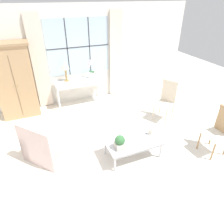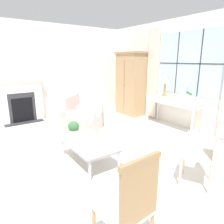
{
  "view_description": "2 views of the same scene",
  "coord_description": "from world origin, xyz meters",
  "px_view_note": "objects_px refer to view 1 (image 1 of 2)",
  "views": [
    {
      "loc": [
        -1.34,
        -2.85,
        3.0
      ],
      "look_at": [
        0.1,
        0.68,
        0.73
      ],
      "focal_mm": 32.0,
      "sensor_mm": 36.0,
      "label": 1
    },
    {
      "loc": [
        3.11,
        -1.54,
        1.76
      ],
      "look_at": [
        0.17,
        0.53,
        0.82
      ],
      "focal_mm": 32.0,
      "sensor_mm": 36.0,
      "label": 2
    }
  ],
  "objects_px": {
    "console_table": "(80,83)",
    "armoire": "(15,81)",
    "armchair_upholstered": "(50,144)",
    "potted_plant_small": "(120,142)",
    "side_chair_wooden": "(167,98)",
    "potted_orchid": "(90,71)",
    "accent_chair_wooden": "(220,129)",
    "pillar_candle": "(151,132)",
    "table_lamp": "(65,67)",
    "coffee_table": "(133,142)"
  },
  "relations": [
    {
      "from": "console_table",
      "to": "armoire",
      "type": "bearing_deg",
      "value": 179.87
    },
    {
      "from": "armchair_upholstered",
      "to": "potted_plant_small",
      "type": "xyz_separation_m",
      "value": [
        1.25,
        -0.79,
        0.26
      ]
    },
    {
      "from": "armoire",
      "to": "potted_plant_small",
      "type": "height_order",
      "value": "armoire"
    },
    {
      "from": "armoire",
      "to": "side_chair_wooden",
      "type": "relative_size",
      "value": 1.86
    },
    {
      "from": "armoire",
      "to": "potted_orchid",
      "type": "bearing_deg",
      "value": 1.24
    },
    {
      "from": "armoire",
      "to": "accent_chair_wooden",
      "type": "relative_size",
      "value": 1.93
    },
    {
      "from": "potted_orchid",
      "to": "armchair_upholstered",
      "type": "xyz_separation_m",
      "value": [
        -1.55,
        -2.09,
        -0.7
      ]
    },
    {
      "from": "potted_orchid",
      "to": "potted_plant_small",
      "type": "relative_size",
      "value": 1.89
    },
    {
      "from": "pillar_candle",
      "to": "console_table",
      "type": "bearing_deg",
      "value": 107.04
    },
    {
      "from": "console_table",
      "to": "potted_orchid",
      "type": "relative_size",
      "value": 2.76
    },
    {
      "from": "table_lamp",
      "to": "accent_chair_wooden",
      "type": "height_order",
      "value": "table_lamp"
    },
    {
      "from": "coffee_table",
      "to": "accent_chair_wooden",
      "type": "bearing_deg",
      "value": -17.09
    },
    {
      "from": "console_table",
      "to": "armchair_upholstered",
      "type": "height_order",
      "value": "armchair_upholstered"
    },
    {
      "from": "pillar_candle",
      "to": "table_lamp",
      "type": "bearing_deg",
      "value": 113.63
    },
    {
      "from": "console_table",
      "to": "coffee_table",
      "type": "bearing_deg",
      "value": -81.98
    },
    {
      "from": "armoire",
      "to": "potted_plant_small",
      "type": "bearing_deg",
      "value": -58.04
    },
    {
      "from": "armoire",
      "to": "potted_plant_small",
      "type": "distance_m",
      "value": 3.37
    },
    {
      "from": "pillar_candle",
      "to": "potted_orchid",
      "type": "bearing_deg",
      "value": 100.03
    },
    {
      "from": "console_table",
      "to": "armchair_upholstered",
      "type": "bearing_deg",
      "value": -120.78
    },
    {
      "from": "table_lamp",
      "to": "potted_orchid",
      "type": "distance_m",
      "value": 0.75
    },
    {
      "from": "armoire",
      "to": "pillar_candle",
      "type": "relative_size",
      "value": 13.46
    },
    {
      "from": "table_lamp",
      "to": "armchair_upholstered",
      "type": "height_order",
      "value": "table_lamp"
    },
    {
      "from": "table_lamp",
      "to": "side_chair_wooden",
      "type": "height_order",
      "value": "table_lamp"
    },
    {
      "from": "armoire",
      "to": "armchair_upholstered",
      "type": "height_order",
      "value": "armoire"
    },
    {
      "from": "accent_chair_wooden",
      "to": "pillar_candle",
      "type": "xyz_separation_m",
      "value": [
        -1.3,
        0.58,
        -0.11
      ]
    },
    {
      "from": "potted_orchid",
      "to": "pillar_candle",
      "type": "xyz_separation_m",
      "value": [
        0.48,
        -2.73,
        -0.52
      ]
    },
    {
      "from": "side_chair_wooden",
      "to": "pillar_candle",
      "type": "bearing_deg",
      "value": -137.8
    },
    {
      "from": "console_table",
      "to": "side_chair_wooden",
      "type": "relative_size",
      "value": 1.41
    },
    {
      "from": "table_lamp",
      "to": "potted_plant_small",
      "type": "height_order",
      "value": "table_lamp"
    },
    {
      "from": "accent_chair_wooden",
      "to": "coffee_table",
      "type": "xyz_separation_m",
      "value": [
        -1.74,
        0.53,
        -0.22
      ]
    },
    {
      "from": "accent_chair_wooden",
      "to": "coffee_table",
      "type": "height_order",
      "value": "accent_chair_wooden"
    },
    {
      "from": "side_chair_wooden",
      "to": "potted_plant_small",
      "type": "relative_size",
      "value": 3.71
    },
    {
      "from": "accent_chair_wooden",
      "to": "side_chair_wooden",
      "type": "bearing_deg",
      "value": 98.13
    },
    {
      "from": "armchair_upholstered",
      "to": "pillar_candle",
      "type": "relative_size",
      "value": 7.96
    },
    {
      "from": "armoire",
      "to": "side_chair_wooden",
      "type": "bearing_deg",
      "value": -25.09
    },
    {
      "from": "potted_plant_small",
      "to": "pillar_candle",
      "type": "distance_m",
      "value": 0.8
    },
    {
      "from": "coffee_table",
      "to": "armchair_upholstered",
      "type": "bearing_deg",
      "value": 156.69
    },
    {
      "from": "console_table",
      "to": "pillar_candle",
      "type": "bearing_deg",
      "value": -72.96
    },
    {
      "from": "table_lamp",
      "to": "accent_chair_wooden",
      "type": "bearing_deg",
      "value": -53.04
    },
    {
      "from": "armoire",
      "to": "armchair_upholstered",
      "type": "xyz_separation_m",
      "value": [
        0.52,
        -2.04,
        -0.72
      ]
    },
    {
      "from": "console_table",
      "to": "potted_plant_small",
      "type": "bearing_deg",
      "value": -89.3
    },
    {
      "from": "armoire",
      "to": "potted_orchid",
      "type": "relative_size",
      "value": 3.65
    },
    {
      "from": "potted_orchid",
      "to": "coffee_table",
      "type": "xyz_separation_m",
      "value": [
        0.05,
        -2.77,
        -0.63
      ]
    },
    {
      "from": "potted_orchid",
      "to": "side_chair_wooden",
      "type": "bearing_deg",
      "value": -48.18
    },
    {
      "from": "armchair_upholstered",
      "to": "table_lamp",
      "type": "bearing_deg",
      "value": 68.49
    },
    {
      "from": "potted_plant_small",
      "to": "pillar_candle",
      "type": "bearing_deg",
      "value": 10.89
    },
    {
      "from": "potted_plant_small",
      "to": "pillar_candle",
      "type": "relative_size",
      "value": 1.95
    },
    {
      "from": "coffee_table",
      "to": "potted_plant_small",
      "type": "relative_size",
      "value": 3.93
    },
    {
      "from": "armoire",
      "to": "table_lamp",
      "type": "xyz_separation_m",
      "value": [
        1.35,
        0.07,
        0.21
      ]
    },
    {
      "from": "table_lamp",
      "to": "pillar_candle",
      "type": "bearing_deg",
      "value": -66.37
    }
  ]
}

